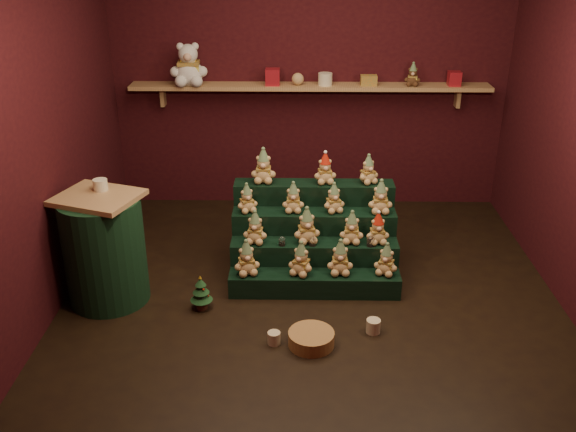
{
  "coord_description": "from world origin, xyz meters",
  "views": [
    {
      "loc": [
        -0.11,
        -4.5,
        2.79
      ],
      "look_at": [
        -0.19,
        0.25,
        0.62
      ],
      "focal_mm": 40.0,
      "sensor_mm": 36.0,
      "label": 1
    }
  ],
  "objects_px": {
    "mug_left": "(274,338)",
    "mug_right": "(373,326)",
    "white_bear": "(188,59)",
    "snow_globe_b": "(313,241)",
    "riser_tier_front": "(314,284)",
    "wicker_basket": "(311,339)",
    "snow_globe_c": "(371,241)",
    "snow_globe_a": "(282,241)",
    "mini_christmas_tree": "(201,292)",
    "side_table": "(105,249)",
    "brown_bear": "(413,74)"
  },
  "relations": [
    {
      "from": "mug_right",
      "to": "white_bear",
      "type": "distance_m",
      "value": 3.24
    },
    {
      "from": "snow_globe_b",
      "to": "snow_globe_c",
      "type": "height_order",
      "value": "snow_globe_c"
    },
    {
      "from": "snow_globe_a",
      "to": "snow_globe_c",
      "type": "height_order",
      "value": "snow_globe_c"
    },
    {
      "from": "snow_globe_a",
      "to": "riser_tier_front",
      "type": "bearing_deg",
      "value": -30.76
    },
    {
      "from": "riser_tier_front",
      "to": "mug_right",
      "type": "height_order",
      "value": "riser_tier_front"
    },
    {
      "from": "riser_tier_front",
      "to": "side_table",
      "type": "relative_size",
      "value": 1.54
    },
    {
      "from": "wicker_basket",
      "to": "white_bear",
      "type": "distance_m",
      "value": 3.15
    },
    {
      "from": "riser_tier_front",
      "to": "wicker_basket",
      "type": "relative_size",
      "value": 4.17
    },
    {
      "from": "mini_christmas_tree",
      "to": "mug_right",
      "type": "xyz_separation_m",
      "value": [
        1.33,
        -0.31,
        -0.09
      ]
    },
    {
      "from": "mug_left",
      "to": "white_bear",
      "type": "relative_size",
      "value": 0.18
    },
    {
      "from": "brown_bear",
      "to": "mini_christmas_tree",
      "type": "bearing_deg",
      "value": -124.86
    },
    {
      "from": "snow_globe_c",
      "to": "mug_left",
      "type": "relative_size",
      "value": 0.95
    },
    {
      "from": "snow_globe_a",
      "to": "mini_christmas_tree",
      "type": "height_order",
      "value": "snow_globe_a"
    },
    {
      "from": "mug_left",
      "to": "snow_globe_c",
      "type": "bearing_deg",
      "value": 48.38
    },
    {
      "from": "riser_tier_front",
      "to": "side_table",
      "type": "xyz_separation_m",
      "value": [
        -1.66,
        -0.11,
        0.36
      ]
    },
    {
      "from": "mug_left",
      "to": "mug_right",
      "type": "xyz_separation_m",
      "value": [
        0.74,
        0.15,
        0.01
      ]
    },
    {
      "from": "mug_left",
      "to": "brown_bear",
      "type": "distance_m",
      "value": 3.12
    },
    {
      "from": "riser_tier_front",
      "to": "snow_globe_b",
      "type": "height_order",
      "value": "snow_globe_b"
    },
    {
      "from": "snow_globe_b",
      "to": "white_bear",
      "type": "xyz_separation_m",
      "value": [
        -1.21,
        1.61,
        1.18
      ]
    },
    {
      "from": "mini_christmas_tree",
      "to": "mug_right",
      "type": "bearing_deg",
      "value": -12.96
    },
    {
      "from": "mini_christmas_tree",
      "to": "mug_right",
      "type": "height_order",
      "value": "mini_christmas_tree"
    },
    {
      "from": "snow_globe_b",
      "to": "mug_right",
      "type": "xyz_separation_m",
      "value": [
        0.45,
        -0.71,
        -0.35
      ]
    },
    {
      "from": "snow_globe_b",
      "to": "riser_tier_front",
      "type": "bearing_deg",
      "value": -83.86
    },
    {
      "from": "riser_tier_front",
      "to": "white_bear",
      "type": "xyz_separation_m",
      "value": [
        -1.23,
        1.77,
        1.49
      ]
    },
    {
      "from": "snow_globe_c",
      "to": "mug_right",
      "type": "bearing_deg",
      "value": -92.6
    },
    {
      "from": "snow_globe_a",
      "to": "brown_bear",
      "type": "relative_size",
      "value": 0.35
    },
    {
      "from": "snow_globe_a",
      "to": "brown_bear",
      "type": "height_order",
      "value": "brown_bear"
    },
    {
      "from": "mug_left",
      "to": "snow_globe_a",
      "type": "bearing_deg",
      "value": 87.49
    },
    {
      "from": "side_table",
      "to": "mini_christmas_tree",
      "type": "relative_size",
      "value": 3.04
    },
    {
      "from": "wicker_basket",
      "to": "brown_bear",
      "type": "distance_m",
      "value": 3.02
    },
    {
      "from": "snow_globe_a",
      "to": "snow_globe_b",
      "type": "distance_m",
      "value": 0.25
    },
    {
      "from": "snow_globe_c",
      "to": "mug_right",
      "type": "relative_size",
      "value": 0.84
    },
    {
      "from": "riser_tier_front",
      "to": "mini_christmas_tree",
      "type": "relative_size",
      "value": 4.67
    },
    {
      "from": "wicker_basket",
      "to": "riser_tier_front",
      "type": "bearing_deg",
      "value": 87.05
    },
    {
      "from": "snow_globe_a",
      "to": "snow_globe_b",
      "type": "relative_size",
      "value": 1.02
    },
    {
      "from": "mug_right",
      "to": "brown_bear",
      "type": "bearing_deg",
      "value": 76.59
    },
    {
      "from": "snow_globe_b",
      "to": "white_bear",
      "type": "relative_size",
      "value": 0.15
    },
    {
      "from": "mini_christmas_tree",
      "to": "wicker_basket",
      "type": "xyz_separation_m",
      "value": [
        0.86,
        -0.47,
        -0.09
      ]
    },
    {
      "from": "riser_tier_front",
      "to": "mug_right",
      "type": "bearing_deg",
      "value": -52.09
    },
    {
      "from": "side_table",
      "to": "white_bear",
      "type": "bearing_deg",
      "value": 96.45
    },
    {
      "from": "white_bear",
      "to": "snow_globe_b",
      "type": "bearing_deg",
      "value": -57.85
    },
    {
      "from": "riser_tier_front",
      "to": "wicker_basket",
      "type": "bearing_deg",
      "value": -92.95
    },
    {
      "from": "snow_globe_a",
      "to": "side_table",
      "type": "relative_size",
      "value": 0.09
    },
    {
      "from": "mini_christmas_tree",
      "to": "mug_right",
      "type": "relative_size",
      "value": 2.8
    },
    {
      "from": "mug_left",
      "to": "brown_bear",
      "type": "xyz_separation_m",
      "value": [
        1.29,
        2.48,
        1.38
      ]
    },
    {
      "from": "snow_globe_c",
      "to": "white_bear",
      "type": "xyz_separation_m",
      "value": [
        -1.69,
        1.61,
        1.17
      ]
    },
    {
      "from": "snow_globe_c",
      "to": "mini_christmas_tree",
      "type": "relative_size",
      "value": 0.3
    },
    {
      "from": "mini_christmas_tree",
      "to": "riser_tier_front",
      "type": "bearing_deg",
      "value": 15.32
    },
    {
      "from": "riser_tier_front",
      "to": "white_bear",
      "type": "bearing_deg",
      "value": 124.62
    },
    {
      "from": "side_table",
      "to": "mini_christmas_tree",
      "type": "xyz_separation_m",
      "value": [
        0.76,
        -0.14,
        -0.3
      ]
    }
  ]
}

